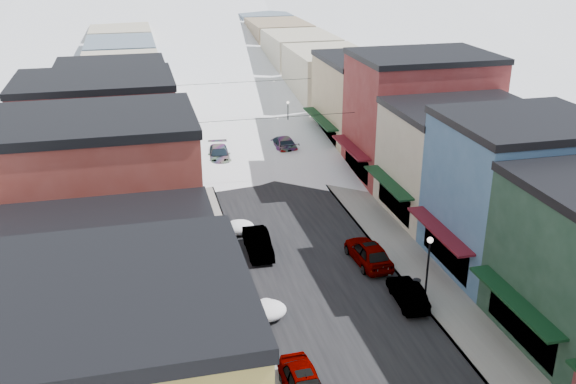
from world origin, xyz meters
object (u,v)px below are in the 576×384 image
car_dark_hatch (258,243)px  streetlamp_near (428,262)px  trash_can (416,286)px  car_green_sedan (408,293)px

car_dark_hatch → streetlamp_near: (8.70, -9.23, 2.20)m
car_dark_hatch → streetlamp_near: 12.88m
car_dark_hatch → streetlamp_near: bearing=-45.5°
car_dark_hatch → streetlamp_near: size_ratio=1.05×
trash_can → car_green_sedan: bearing=-138.7°
car_green_sedan → trash_can: size_ratio=4.80×
car_green_sedan → trash_can: car_green_sedan is taller
car_green_sedan → streetlamp_near: 2.52m
car_green_sedan → trash_can: bearing=-135.0°
trash_can → streetlamp_near: 2.70m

